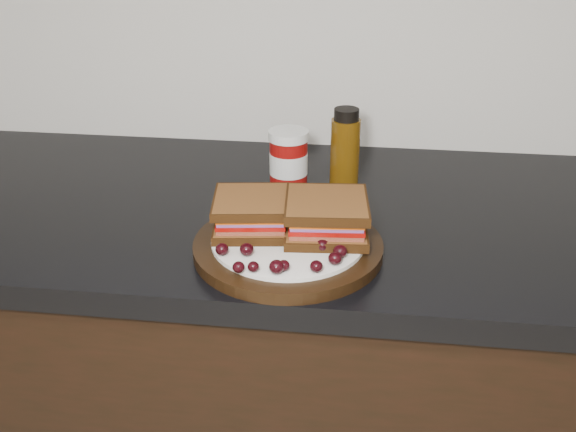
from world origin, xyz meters
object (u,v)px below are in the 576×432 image
object	(u,v)px
oil_bottle	(345,148)
condiment_jar	(289,159)
sandwich_left	(252,213)
plate	(288,247)

from	to	relation	value
oil_bottle	condiment_jar	bearing A→B (deg)	-172.91
sandwich_left	oil_bottle	bearing A→B (deg)	53.24
plate	sandwich_left	world-z (taller)	sandwich_left
plate	oil_bottle	bearing A→B (deg)	74.42
plate	sandwich_left	distance (m)	0.07
condiment_jar	plate	bearing A→B (deg)	-83.09
plate	sandwich_left	size ratio (longest dim) A/B	2.49
plate	condiment_jar	size ratio (longest dim) A/B	2.67
sandwich_left	condiment_jar	size ratio (longest dim) A/B	1.07
sandwich_left	condiment_jar	xyz separation A→B (m)	(0.03, 0.22, 0.00)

